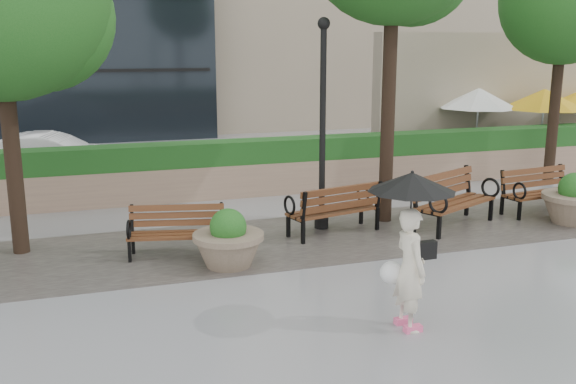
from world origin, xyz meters
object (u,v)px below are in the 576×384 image
object	(u,v)px
bench_1	(177,242)
planter_left	(229,244)
bench_4	(540,200)
bench_3	(454,211)
pedestrian	(410,235)
bench_2	(334,219)
planter_right	(573,204)
lamppost	(322,139)
car_right	(51,158)

from	to	relation	value
bench_1	planter_left	distance (m)	1.07
bench_1	bench_4	distance (m)	8.02
bench_3	pedestrian	distance (m)	5.17
bench_3	bench_1	bearing A→B (deg)	155.99
bench_1	bench_4	bearing A→B (deg)	15.82
planter_left	bench_3	bearing A→B (deg)	10.66
bench_2	bench_4	size ratio (longest dim) A/B	1.04
bench_1	bench_2	distance (m)	3.15
bench_3	planter_right	xyz separation A→B (m)	(2.49, -0.54, 0.09)
bench_1	pedestrian	bearing A→B (deg)	-45.39
planter_left	pedestrian	distance (m)	3.57
bench_2	pedestrian	distance (m)	4.40
bench_2	lamppost	xyz separation A→B (m)	(-0.09, 0.44, 1.52)
planter_left	bench_2	bearing A→B (deg)	26.91
car_right	bench_4	bearing A→B (deg)	-110.23
bench_3	lamppost	world-z (taller)	lamppost
planter_right	car_right	bearing A→B (deg)	142.83
car_right	pedestrian	bearing A→B (deg)	-143.68
bench_2	car_right	bearing A→B (deg)	-66.02
planter_right	pedestrian	size ratio (longest dim) A/B	0.62
planter_right	planter_left	bearing A→B (deg)	-177.06
planter_left	pedestrian	size ratio (longest dim) A/B	0.58
bench_1	lamppost	distance (m)	3.51
bench_2	planter_left	world-z (taller)	bench_2
bench_1	pedestrian	xyz separation A→B (m)	(2.40, -3.81, 0.98)
bench_2	pedestrian	bearing A→B (deg)	67.06
bench_3	planter_right	distance (m)	2.55
bench_1	bench_4	xyz separation A→B (m)	(8.00, 0.48, 0.03)
bench_1	bench_3	distance (m)	5.61
bench_3	planter_right	size ratio (longest dim) A/B	1.71
bench_1	car_right	distance (m)	7.76
bench_1	planter_left	size ratio (longest dim) A/B	1.48
pedestrian	planter_right	bearing A→B (deg)	-58.99
bench_1	bench_4	world-z (taller)	bench_4
bench_1	car_right	world-z (taller)	car_right
car_right	bench_3	bearing A→B (deg)	-118.99
pedestrian	bench_4	bearing A→B (deg)	-52.49
planter_left	planter_right	size ratio (longest dim) A/B	0.93
car_right	planter_left	bearing A→B (deg)	-146.22
planter_left	planter_right	world-z (taller)	planter_right
planter_right	pedestrian	xyz separation A→B (m)	(-5.69, -3.41, 0.83)
bench_3	lamppost	size ratio (longest dim) A/B	0.53
car_right	planter_right	bearing A→B (deg)	-113.24
planter_left	planter_right	xyz separation A→B (m)	(7.36, 0.38, 0.03)
lamppost	car_right	distance (m)	8.48
bench_1	planter_left	world-z (taller)	planter_left
pedestrian	bench_3	bearing A→B (deg)	-38.98
bench_4	planter_right	bearing A→B (deg)	-91.40
bench_2	bench_3	xyz separation A→B (m)	(2.49, -0.29, 0.03)
planter_left	bench_1	bearing A→B (deg)	133.56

